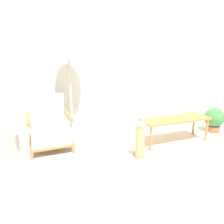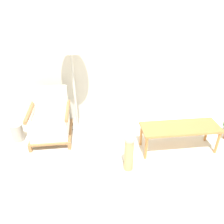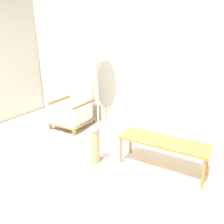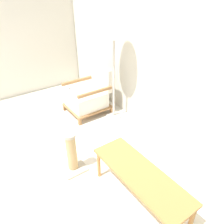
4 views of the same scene
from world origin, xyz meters
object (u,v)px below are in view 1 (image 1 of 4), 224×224
(coffee_table, at_px, (175,121))
(vase, at_px, (12,143))
(armchair, at_px, (50,129))
(potted_plant, at_px, (214,119))
(floor_lamp, at_px, (69,53))
(scratching_post, at_px, (140,144))

(coffee_table, xyz_separation_m, vase, (-2.62, 0.54, -0.23))
(coffee_table, relative_size, vase, 3.97)
(armchair, height_order, potted_plant, armchair)
(floor_lamp, relative_size, vase, 5.61)
(armchair, relative_size, potted_plant, 1.75)
(coffee_table, xyz_separation_m, scratching_post, (-0.87, -0.38, -0.14))
(armchair, bearing_deg, scratching_post, -38.54)
(floor_lamp, bearing_deg, vase, -164.01)
(floor_lamp, xyz_separation_m, scratching_post, (0.75, -1.21, -1.26))
(coffee_table, bearing_deg, scratching_post, -156.58)
(armchair, height_order, scratching_post, armchair)
(floor_lamp, height_order, scratching_post, floor_lamp)
(vase, distance_m, potted_plant, 3.69)
(potted_plant, height_order, scratching_post, scratching_post)
(floor_lamp, bearing_deg, coffee_table, -27.07)
(potted_plant, bearing_deg, scratching_post, -164.60)
(floor_lamp, bearing_deg, armchair, -147.34)
(armchair, xyz_separation_m, coffee_table, (2.04, -0.56, 0.07))
(armchair, relative_size, scratching_post, 1.45)
(coffee_table, height_order, scratching_post, scratching_post)
(potted_plant, xyz_separation_m, scratching_post, (-1.91, -0.53, -0.02))
(floor_lamp, height_order, coffee_table, floor_lamp)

